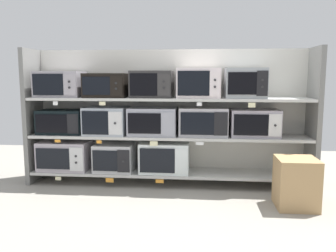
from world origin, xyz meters
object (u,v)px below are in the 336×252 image
(microwave_1, at_px, (115,157))
(microwave_6, at_px, (203,122))
(microwave_3, at_px, (62,122))
(microwave_12, at_px, (245,83))
(microwave_0, at_px, (66,155))
(microwave_11, at_px, (199,83))
(microwave_9, at_px, (107,85))
(microwave_7, at_px, (255,123))
(shipping_carton, at_px, (296,183))
(microwave_4, at_px, (107,121))
(microwave_10, at_px, (152,84))
(microwave_5, at_px, (153,121))
(microwave_8, at_px, (60,84))
(microwave_2, at_px, (165,157))

(microwave_1, height_order, microwave_6, microwave_6)
(microwave_3, height_order, microwave_6, microwave_6)
(microwave_1, height_order, microwave_12, microwave_12)
(microwave_0, relative_size, microwave_6, 1.08)
(microwave_11, bearing_deg, microwave_9, 179.98)
(microwave_7, distance_m, shipping_carton, 0.82)
(microwave_4, height_order, microwave_10, microwave_10)
(microwave_0, relative_size, microwave_10, 1.25)
(microwave_7, xyz_separation_m, microwave_11, (-0.61, -0.00, 0.43))
(microwave_0, relative_size, microwave_7, 1.09)
(microwave_1, distance_m, microwave_10, 0.93)
(microwave_4, distance_m, microwave_9, 0.39)
(microwave_0, height_order, microwave_4, microwave_4)
(microwave_0, height_order, microwave_6, microwave_6)
(microwave_5, relative_size, shipping_carton, 1.14)
(microwave_0, relative_size, microwave_4, 1.22)
(microwave_6, height_order, microwave_8, microwave_8)
(microwave_8, height_order, microwave_10, microwave_10)
(microwave_8, bearing_deg, shipping_carton, -13.52)
(microwave_1, relative_size, microwave_5, 0.82)
(microwave_2, height_order, microwave_8, microwave_8)
(microwave_2, distance_m, microwave_11, 0.90)
(microwave_6, distance_m, microwave_8, 1.65)
(microwave_1, relative_size, microwave_12, 1.02)
(microwave_9, bearing_deg, microwave_8, -179.97)
(microwave_9, bearing_deg, microwave_12, 0.00)
(microwave_2, relative_size, microwave_7, 1.05)
(microwave_10, bearing_deg, microwave_7, 0.01)
(microwave_6, xyz_separation_m, microwave_8, (-1.60, -0.00, 0.40))
(microwave_3, height_order, microwave_10, microwave_10)
(microwave_0, xyz_separation_m, microwave_1, (0.58, -0.00, -0.01))
(microwave_5, relative_size, microwave_9, 1.15)
(microwave_6, bearing_deg, microwave_1, 179.99)
(microwave_12, bearing_deg, shipping_carton, -54.68)
(microwave_6, distance_m, shipping_carton, 1.15)
(microwave_2, bearing_deg, microwave_9, 179.98)
(microwave_0, bearing_deg, microwave_2, -0.02)
(microwave_2, distance_m, microwave_10, 0.82)
(microwave_5, bearing_deg, microwave_3, -179.99)
(microwave_7, xyz_separation_m, shipping_carton, (0.30, -0.59, -0.48))
(shipping_carton, bearing_deg, microwave_12, 125.32)
(microwave_0, distance_m, microwave_7, 2.16)
(microwave_4, relative_size, shipping_carton, 1.00)
(microwave_12, bearing_deg, microwave_8, -179.99)
(microwave_0, relative_size, microwave_1, 1.30)
(microwave_12, bearing_deg, microwave_4, -179.99)
(microwave_12, bearing_deg, microwave_1, -180.00)
(microwave_9, distance_m, microwave_11, 1.01)
(microwave_1, relative_size, microwave_3, 0.84)
(microwave_5, height_order, microwave_7, microwave_5)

